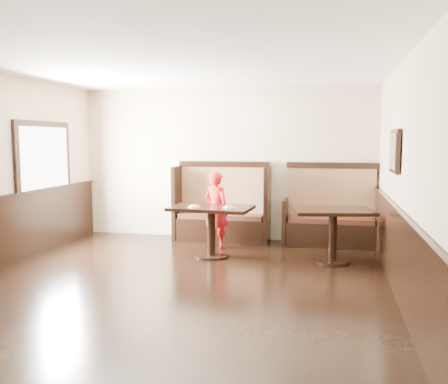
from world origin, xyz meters
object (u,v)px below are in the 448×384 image
(booth_neighbor, at_px, (331,218))
(child, at_px, (217,210))
(table_main, at_px, (211,218))
(booth_main, at_px, (222,212))
(table_neighbor, at_px, (333,223))

(booth_neighbor, distance_m, child, 2.01)
(table_main, distance_m, child, 0.65)
(table_main, height_order, child, child)
(booth_main, xyz_separation_m, table_neighbor, (1.98, -1.17, 0.08))
(booth_main, xyz_separation_m, booth_neighbor, (1.95, -0.00, -0.05))
(table_neighbor, height_order, child, child)
(table_main, bearing_deg, booth_main, 99.36)
(booth_main, bearing_deg, booth_neighbor, -0.05)
(table_main, relative_size, table_neighbor, 1.03)
(booth_neighbor, bearing_deg, table_main, -145.57)
(table_main, bearing_deg, child, 100.59)
(booth_neighbor, bearing_deg, table_neighbor, -88.57)
(booth_main, bearing_deg, child, -86.24)
(child, bearing_deg, booth_main, -62.52)
(booth_neighbor, xyz_separation_m, table_main, (-1.84, -1.26, 0.14))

